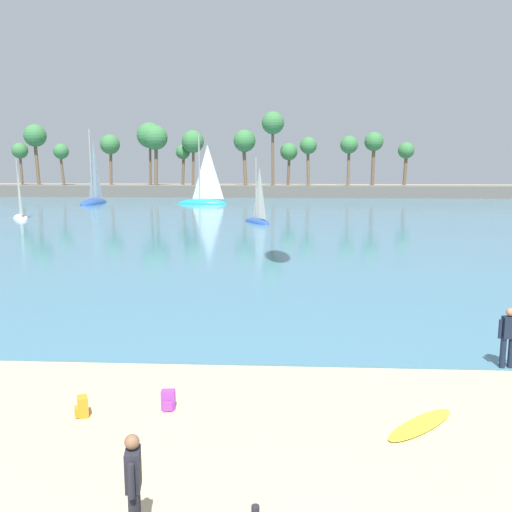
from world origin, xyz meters
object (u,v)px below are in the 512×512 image
(sailboat_mid_bay, at_px, (203,197))
(sailboat_near_shore, at_px, (94,197))
(backpack_by_trailer, at_px, (168,400))
(sailboat_toward_headland, at_px, (257,216))
(person_rigging_by_gear, at_px, (134,486))
(backpack_spare, at_px, (82,407))
(person_at_waterline, at_px, (508,337))
(surfboard, at_px, (420,424))
(sailboat_far_left, at_px, (20,213))

(sailboat_mid_bay, bearing_deg, sailboat_near_shore, -178.50)
(backpack_by_trailer, relative_size, sailboat_toward_headland, 0.07)
(person_rigging_by_gear, height_order, backpack_spare, person_rigging_by_gear)
(sailboat_near_shore, height_order, sailboat_mid_bay, sailboat_near_shore)
(backpack_spare, bearing_deg, sailboat_near_shore, 109.03)
(person_at_waterline, distance_m, sailboat_near_shore, 63.12)
(person_rigging_by_gear, distance_m, sailboat_near_shore, 66.39)
(person_at_waterline, distance_m, backpack_spare, 10.62)
(backpack_by_trailer, xyz_separation_m, sailboat_toward_headland, (0.04, 37.13, 0.40))
(surfboard, bearing_deg, sailboat_far_left, 80.85)
(sailboat_far_left, bearing_deg, sailboat_toward_headland, -5.20)
(surfboard, bearing_deg, person_at_waterline, 3.89)
(person_rigging_by_gear, distance_m, sailboat_far_left, 49.09)
(sailboat_near_shore, bearing_deg, surfboard, -65.03)
(sailboat_far_left, bearing_deg, sailboat_near_shore, 88.85)
(sailboat_toward_headland, bearing_deg, person_at_waterline, -76.42)
(backpack_by_trailer, xyz_separation_m, backpack_spare, (-1.77, -0.42, 0.00))
(backpack_spare, bearing_deg, person_rigging_by_gear, -60.29)
(sailboat_near_shore, xyz_separation_m, sailboat_far_left, (-0.38, -19.01, -0.35))
(person_rigging_by_gear, height_order, sailboat_near_shore, sailboat_near_shore)
(sailboat_near_shore, bearing_deg, sailboat_mid_bay, 1.50)
(sailboat_toward_headland, relative_size, sailboat_far_left, 1.00)
(person_at_waterline, relative_size, sailboat_near_shore, 0.17)
(backpack_by_trailer, bearing_deg, sailboat_mid_bay, 97.74)
(person_rigging_by_gear, relative_size, sailboat_mid_bay, 0.18)
(backpack_by_trailer, xyz_separation_m, sailboat_near_shore, (-21.98, 58.19, 0.75))
(surfboard, relative_size, sailboat_far_left, 0.35)
(person_at_waterline, bearing_deg, sailboat_mid_bay, 106.28)
(person_at_waterline, height_order, backpack_by_trailer, person_at_waterline)
(sailboat_toward_headland, bearing_deg, person_rigging_by_gear, -89.44)
(sailboat_near_shore, relative_size, sailboat_toward_headland, 1.64)
(surfboard, distance_m, sailboat_mid_bay, 60.54)
(sailboat_far_left, bearing_deg, person_at_waterline, -49.84)
(person_at_waterline, height_order, backpack_spare, person_at_waterline)
(person_rigging_by_gear, height_order, backpack_by_trailer, person_rigging_by_gear)
(sailboat_far_left, bearing_deg, sailboat_mid_bay, 53.39)
(backpack_by_trailer, relative_size, sailboat_mid_bay, 0.05)
(person_at_waterline, relative_size, sailboat_far_left, 0.27)
(backpack_by_trailer, distance_m, backpack_spare, 1.81)
(person_rigging_by_gear, relative_size, backpack_spare, 3.78)
(surfboard, relative_size, sailboat_mid_bay, 0.23)
(surfboard, relative_size, sailboat_near_shore, 0.21)
(person_rigging_by_gear, xyz_separation_m, surfboard, (4.90, 3.80, -0.85))
(backpack_by_trailer, height_order, surfboard, backpack_by_trailer)
(person_rigging_by_gear, distance_m, person_at_waterline, 10.61)
(backpack_spare, bearing_deg, person_at_waterline, 17.78)
(backpack_by_trailer, distance_m, surfboard, 5.37)
(backpack_by_trailer, height_order, sailboat_toward_headland, sailboat_toward_headland)
(sailboat_near_shore, relative_size, sailboat_mid_bay, 1.08)
(surfboard, xyz_separation_m, sailboat_far_left, (-27.70, 39.67, 0.57))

